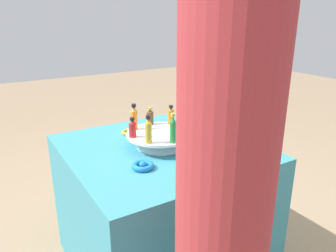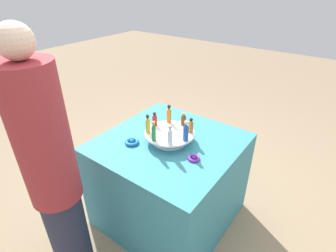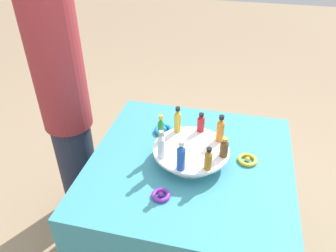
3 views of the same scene
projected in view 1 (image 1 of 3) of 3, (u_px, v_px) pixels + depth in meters
name	position (u px, v px, depth m)	size (l,w,h in m)	color
party_table	(161.00, 208.00, 1.76)	(0.91, 0.91, 0.71)	teal
display_stand	(161.00, 138.00, 1.63)	(0.34, 0.34, 0.07)	white
bottle_red	(132.00, 128.00, 1.55)	(0.03, 0.03, 0.10)	#B21E23
bottle_gold	(148.00, 130.00, 1.47)	(0.03, 0.03, 0.13)	gold
bottle_green	(173.00, 129.00, 1.47)	(0.03, 0.03, 0.14)	#288438
bottle_clear	(189.00, 124.00, 1.55)	(0.03, 0.03, 0.13)	silver
bottle_blue	(187.00, 117.00, 1.65)	(0.04, 0.04, 0.14)	#234CAD
bottle_amber	(171.00, 115.00, 1.73)	(0.03, 0.03, 0.10)	#AD6B19
bottle_brown	(150.00, 116.00, 1.73)	(0.04, 0.04, 0.09)	brown
bottle_orange	(134.00, 118.00, 1.65)	(0.03, 0.03, 0.13)	orange
ribbon_bow_blue	(143.00, 166.00, 1.40)	(0.10, 0.10, 0.03)	blue
ribbon_bow_purple	(209.00, 140.00, 1.70)	(0.08, 0.08, 0.02)	purple
ribbon_bow_gold	(129.00, 132.00, 1.81)	(0.09, 0.09, 0.02)	gold
person_figure	(223.00, 223.00, 0.91)	(0.27, 0.27, 1.56)	#282D42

